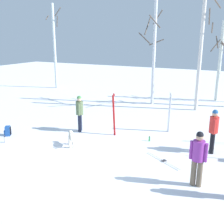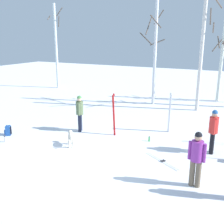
{
  "view_description": "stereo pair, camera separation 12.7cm",
  "coord_description": "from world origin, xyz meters",
  "views": [
    {
      "loc": [
        4.61,
        -8.03,
        4.31
      ],
      "look_at": [
        -0.75,
        2.59,
        1.0
      ],
      "focal_mm": 43.37,
      "sensor_mm": 36.0,
      "label": 1
    },
    {
      "loc": [
        4.72,
        -7.97,
        4.31
      ],
      "look_at": [
        -0.75,
        2.59,
        1.0
      ],
      "focal_mm": 43.37,
      "sensor_mm": 36.0,
      "label": 2
    }
  ],
  "objects": [
    {
      "name": "person_1",
      "position": [
        3.58,
        -0.43,
        0.98
      ],
      "size": [
        0.52,
        0.34,
        1.72
      ],
      "color": "#72604C",
      "rests_on": "ground_plane"
    },
    {
      "name": "person_0",
      "position": [
        -2.2,
        2.11,
        0.98
      ],
      "size": [
        0.34,
        0.48,
        1.72
      ],
      "color": "#1E2338",
      "rests_on": "ground_plane"
    },
    {
      "name": "birch_tree_0",
      "position": [
        -10.29,
        10.72,
        3.61
      ],
      "size": [
        1.32,
        1.32,
        6.96
      ],
      "color": "silver",
      "rests_on": "ground_plane"
    },
    {
      "name": "ski_pair_planted_0",
      "position": [
        -0.56,
        2.39,
        0.95
      ],
      "size": [
        0.25,
        0.14,
        1.92
      ],
      "color": "red",
      "rests_on": "ground_plane"
    },
    {
      "name": "water_bottle_1",
      "position": [
        1.16,
        2.36,
        0.1
      ],
      "size": [
        0.07,
        0.07,
        0.22
      ],
      "color": "green",
      "rests_on": "ground_plane"
    },
    {
      "name": "ground_plane",
      "position": [
        0.0,
        0.0,
        0.0
      ],
      "size": [
        60.0,
        60.0,
        0.0
      ],
      "primitive_type": "plane",
      "color": "white"
    },
    {
      "name": "person_3",
      "position": [
        3.68,
        2.31,
        0.98
      ],
      "size": [
        0.34,
        0.51,
        1.72
      ],
      "color": "black",
      "rests_on": "ground_plane"
    },
    {
      "name": "backpack_1",
      "position": [
        -4.78,
        0.12,
        0.21
      ],
      "size": [
        0.34,
        0.33,
        0.44
      ],
      "color": "#1E4C99",
      "rests_on": "ground_plane"
    },
    {
      "name": "birch_tree_1",
      "position": [
        -0.93,
        8.82,
        3.46
      ],
      "size": [
        1.52,
        1.6,
        6.63
      ],
      "color": "silver",
      "rests_on": "ground_plane"
    },
    {
      "name": "dog",
      "position": [
        -1.53,
        0.43,
        0.39
      ],
      "size": [
        0.59,
        0.73,
        0.57
      ],
      "color": "beige",
      "rests_on": "ground_plane"
    },
    {
      "name": "ski_pair_lying_0",
      "position": [
        2.23,
        0.75,
        0.01
      ],
      "size": [
        1.54,
        1.04,
        0.05
      ],
      "color": "white",
      "rests_on": "ground_plane"
    },
    {
      "name": "birch_tree_2",
      "position": [
        2.01,
        8.5,
        3.82
      ],
      "size": [
        0.96,
        1.44,
        7.43
      ],
      "color": "silver",
      "rests_on": "ground_plane"
    },
    {
      "name": "birch_tree_3",
      "position": [
        2.79,
        11.77,
        2.8
      ],
      "size": [
        1.51,
        1.42,
        5.35
      ],
      "color": "silver",
      "rests_on": "ground_plane"
    },
    {
      "name": "water_bottle_0",
      "position": [
        -4.24,
        -0.54,
        0.13
      ],
      "size": [
        0.07,
        0.07,
        0.27
      ],
      "color": "silver",
      "rests_on": "ground_plane"
    },
    {
      "name": "ski_pair_planted_1",
      "position": [
        1.56,
        3.9,
        0.94
      ],
      "size": [
        0.16,
        0.14,
        1.89
      ],
      "color": "white",
      "rests_on": "ground_plane"
    }
  ]
}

